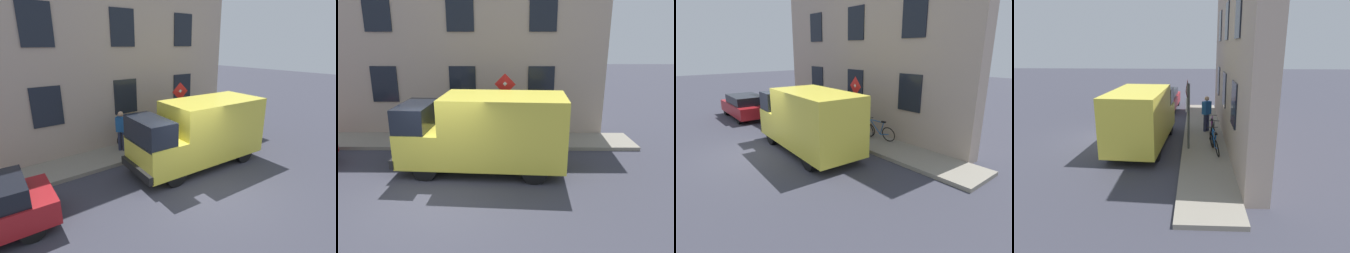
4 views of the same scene
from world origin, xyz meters
TOP-DOWN VIEW (x-y plane):
  - ground_plane at (0.00, 0.00)m, footprint 80.00×80.00m
  - sidewalk_slab at (4.24, 0.00)m, footprint 1.82×14.01m
  - building_facade at (5.50, 0.00)m, footprint 0.75×12.01m
  - sign_post_stacked at (3.54, -1.80)m, footprint 0.18×0.56m
  - delivery_van at (1.62, -1.20)m, footprint 2.34×5.45m
  - parked_hatchback at (1.78, 6.15)m, footprint 1.92×4.07m
  - bicycle_blue at (4.60, -2.15)m, footprint 0.48×1.72m
  - bicycle_black at (4.60, -1.11)m, footprint 0.51×1.72m
  - bicycle_purple at (4.60, -0.07)m, footprint 0.46×1.71m
  - pedestrian at (4.39, 0.69)m, footprint 0.47×0.46m

SIDE VIEW (x-z plane):
  - ground_plane at x=0.00m, z-range 0.00..0.00m
  - sidewalk_slab at x=4.24m, z-range 0.00..0.14m
  - bicycle_blue at x=4.60m, z-range 0.07..0.96m
  - bicycle_black at x=4.60m, z-range 0.07..0.95m
  - bicycle_purple at x=4.60m, z-range 0.07..0.96m
  - parked_hatchback at x=1.78m, z-range 0.04..1.42m
  - pedestrian at x=4.39m, z-range 0.21..1.93m
  - delivery_van at x=1.62m, z-range 0.08..2.58m
  - sign_post_stacked at x=3.54m, z-range 0.60..3.27m
  - building_facade at x=5.50m, z-range 0.00..7.16m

